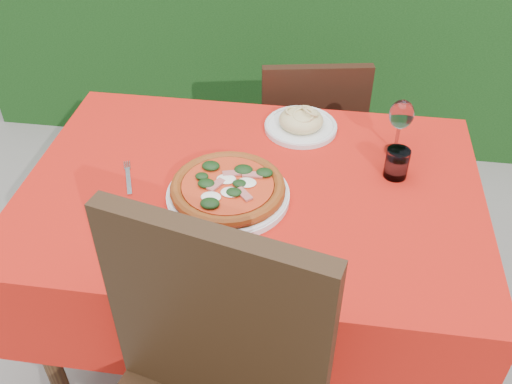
# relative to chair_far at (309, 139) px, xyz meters

# --- Properties ---
(ground) EXTENTS (60.00, 60.00, 0.00)m
(ground) POSITION_rel_chair_far_xyz_m (-0.13, -0.64, -0.48)
(ground) COLOR slate
(ground) RESTS_ON ground
(dining_table) EXTENTS (1.26, 0.86, 0.75)m
(dining_table) POSITION_rel_chair_far_xyz_m (-0.13, -0.64, 0.12)
(dining_table) COLOR #462D16
(dining_table) RESTS_ON ground
(chair_far) EXTENTS (0.44, 0.44, 0.84)m
(chair_far) POSITION_rel_chair_far_xyz_m (0.00, 0.00, 0.00)
(chair_far) COLOR black
(chair_far) RESTS_ON ground
(pizza_plate) EXTENTS (0.34, 0.34, 0.06)m
(pizza_plate) POSITION_rel_chair_far_xyz_m (-0.18, -0.70, 0.30)
(pizza_plate) COLOR white
(pizza_plate) RESTS_ON dining_table
(pasta_plate) EXTENTS (0.23, 0.23, 0.06)m
(pasta_plate) POSITION_rel_chair_far_xyz_m (-0.02, -0.34, 0.29)
(pasta_plate) COLOR silver
(pasta_plate) RESTS_ON dining_table
(water_glass) EXTENTS (0.07, 0.07, 0.09)m
(water_glass) POSITION_rel_chair_far_xyz_m (0.26, -0.54, 0.31)
(water_glass) COLOR silver
(water_glass) RESTS_ON dining_table
(wine_glass) EXTENTS (0.07, 0.07, 0.17)m
(wine_glass) POSITION_rel_chair_far_xyz_m (0.27, -0.42, 0.39)
(wine_glass) COLOR silver
(wine_glass) RESTS_ON dining_table
(fork) EXTENTS (0.08, 0.16, 0.00)m
(fork) POSITION_rel_chair_far_xyz_m (-0.47, -0.67, 0.27)
(fork) COLOR silver
(fork) RESTS_ON dining_table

